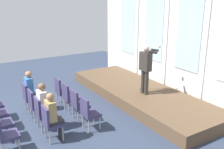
# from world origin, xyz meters

# --- Properties ---
(rear_partition) EXTENTS (8.78, 0.14, 4.36)m
(rear_partition) POSITION_xyz_m (0.04, 6.30, 2.20)
(rear_partition) COLOR silver
(rear_partition) RESTS_ON ground
(stage_platform) EXTENTS (6.38, 2.14, 0.38)m
(stage_platform) POSITION_xyz_m (0.00, 4.94, 0.19)
(stage_platform) COLOR brown
(stage_platform) RESTS_ON ground
(speaker) EXTENTS (0.52, 0.69, 1.66)m
(speaker) POSITION_xyz_m (0.43, 4.84, 1.35)
(speaker) COLOR #332D28
(speaker) RESTS_ON stage_platform
(mic_stand) EXTENTS (0.28, 0.28, 1.55)m
(mic_stand) POSITION_xyz_m (0.15, 5.03, 0.72)
(mic_stand) COLOR black
(mic_stand) RESTS_ON stage_platform
(chair_r0_c0) EXTENTS (0.46, 0.44, 0.94)m
(chair_r0_c0) POSITION_xyz_m (-1.02, 2.41, 0.53)
(chair_r0_c0) COLOR #99999E
(chair_r0_c0) RESTS_ON ground
(chair_r0_c1) EXTENTS (0.46, 0.44, 0.94)m
(chair_r0_c1) POSITION_xyz_m (-0.34, 2.41, 0.53)
(chair_r0_c1) COLOR #99999E
(chair_r0_c1) RESTS_ON ground
(chair_r0_c2) EXTENTS (0.46, 0.44, 0.94)m
(chair_r0_c2) POSITION_xyz_m (0.34, 2.41, 0.53)
(chair_r0_c2) COLOR #99999E
(chair_r0_c2) RESTS_ON ground
(chair_r0_c3) EXTENTS (0.46, 0.44, 0.94)m
(chair_r0_c3) POSITION_xyz_m (1.02, 2.41, 0.53)
(chair_r0_c3) COLOR #99999E
(chair_r0_c3) RESTS_ON ground
(chair_r1_c0) EXTENTS (0.46, 0.44, 0.94)m
(chair_r1_c0) POSITION_xyz_m (-1.02, 1.33, 0.53)
(chair_r1_c0) COLOR #99999E
(chair_r1_c0) RESTS_ON ground
(audience_r1_c0) EXTENTS (0.36, 0.39, 1.34)m
(audience_r1_c0) POSITION_xyz_m (-1.02, 1.41, 0.74)
(audience_r1_c0) COLOR #2D2D33
(audience_r1_c0) RESTS_ON ground
(chair_r1_c1) EXTENTS (0.46, 0.44, 0.94)m
(chair_r1_c1) POSITION_xyz_m (-0.34, 1.33, 0.53)
(chair_r1_c1) COLOR #99999E
(chair_r1_c1) RESTS_ON ground
(chair_r1_c2) EXTENTS (0.46, 0.44, 0.94)m
(chair_r1_c2) POSITION_xyz_m (0.34, 1.33, 0.53)
(chair_r1_c2) COLOR #99999E
(chair_r1_c2) RESTS_ON ground
(audience_r1_c2) EXTENTS (0.36, 0.39, 1.34)m
(audience_r1_c2) POSITION_xyz_m (0.34, 1.41, 0.74)
(audience_r1_c2) COLOR #2D2D33
(audience_r1_c2) RESTS_ON ground
(chair_r1_c3) EXTENTS (0.46, 0.44, 0.94)m
(chair_r1_c3) POSITION_xyz_m (1.02, 1.33, 0.53)
(chair_r1_c3) COLOR #99999E
(chair_r1_c3) RESTS_ON ground
(audience_r1_c3) EXTENTS (0.36, 0.39, 1.28)m
(audience_r1_c3) POSITION_xyz_m (1.02, 1.42, 0.71)
(audience_r1_c3) COLOR #2D2D33
(audience_r1_c3) RESTS_ON ground
(chair_r2_c2) EXTENTS (0.46, 0.44, 0.94)m
(chair_r2_c2) POSITION_xyz_m (0.34, 0.26, 0.53)
(chair_r2_c2) COLOR #99999E
(chair_r2_c2) RESTS_ON ground
(chair_r2_c3) EXTENTS (0.46, 0.44, 0.94)m
(chair_r2_c3) POSITION_xyz_m (1.02, 0.26, 0.53)
(chair_r2_c3) COLOR #99999E
(chair_r2_c3) RESTS_ON ground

